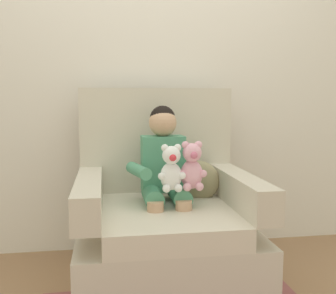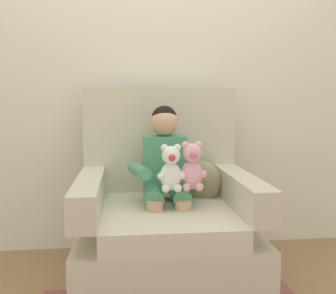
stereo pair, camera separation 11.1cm
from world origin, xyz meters
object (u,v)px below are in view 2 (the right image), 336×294
(armchair, at_px, (165,224))
(throw_pillow, at_px, (201,181))
(seated_child, at_px, (166,167))
(plush_white, at_px, (171,169))
(plush_pink, at_px, (192,167))

(armchair, distance_m, throw_pillow, 0.36)
(seated_child, bearing_deg, armchair, -102.14)
(armchair, relative_size, plush_white, 4.44)
(seated_child, relative_size, plush_white, 3.14)
(throw_pillow, bearing_deg, plush_pink, -111.71)
(seated_child, xyz_separation_m, plush_white, (0.01, -0.18, 0.02))
(plush_pink, height_order, throw_pillow, plush_pink)
(plush_pink, bearing_deg, seated_child, 108.53)
(armchair, distance_m, plush_white, 0.39)
(seated_child, relative_size, throw_pillow, 3.17)
(plush_pink, height_order, plush_white, plush_pink)
(armchair, distance_m, seated_child, 0.34)
(throw_pillow, bearing_deg, armchair, -152.25)
(armchair, relative_size, plush_pink, 4.23)
(armchair, xyz_separation_m, seated_child, (0.01, 0.03, 0.34))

